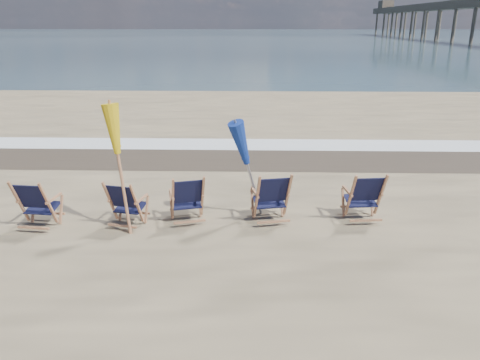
{
  "coord_description": "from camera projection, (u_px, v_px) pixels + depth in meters",
  "views": [
    {
      "loc": [
        0.22,
        -5.76,
        3.6
      ],
      "look_at": [
        0.0,
        2.2,
        0.9
      ],
      "focal_mm": 35.0,
      "sensor_mm": 36.0,
      "label": 1
    }
  ],
  "objects": [
    {
      "name": "beach_chair_4",
      "position": [
        381.0,
        197.0,
        8.68
      ],
      "size": [
        0.73,
        0.81,
        1.02
      ],
      "primitive_type": null,
      "rotation": [
        0.0,
        0.0,
        3.26
      ],
      "color": "black",
      "rests_on": "ground"
    },
    {
      "name": "beach_chair_1",
      "position": [
        137.0,
        206.0,
        8.39
      ],
      "size": [
        0.73,
        0.79,
        0.94
      ],
      "primitive_type": null,
      "rotation": [
        0.0,
        0.0,
        2.93
      ],
      "color": "black",
      "rests_on": "ground"
    },
    {
      "name": "umbrella_yellow",
      "position": [
        118.0,
        137.0,
        7.88
      ],
      "size": [
        0.3,
        0.3,
        2.3
      ],
      "color": "#A96F4C",
      "rests_on": "ground"
    },
    {
      "name": "beach_chair_0",
      "position": [
        49.0,
        206.0,
        8.32
      ],
      "size": [
        0.7,
        0.78,
        0.99
      ],
      "primitive_type": null,
      "rotation": [
        0.0,
        0.0,
        3.04
      ],
      "color": "black",
      "rests_on": "ground"
    },
    {
      "name": "surf_foam",
      "position": [
        245.0,
        144.0,
        14.47
      ],
      "size": [
        200.0,
        1.4,
        0.01
      ],
      "primitive_type": "cube",
      "color": "silver",
      "rests_on": "ground"
    },
    {
      "name": "ocean",
      "position": [
        253.0,
        36.0,
        127.79
      ],
      "size": [
        400.0,
        400.0,
        0.0
      ],
      "primitive_type": "plane",
      "color": "#3A5360",
      "rests_on": "ground"
    },
    {
      "name": "beach_chair_3",
      "position": [
        288.0,
        197.0,
        8.65
      ],
      "size": [
        0.8,
        0.87,
        1.04
      ],
      "primitive_type": null,
      "rotation": [
        0.0,
        0.0,
        3.35
      ],
      "color": "black",
      "rests_on": "ground"
    },
    {
      "name": "umbrella_blue",
      "position": [
        250.0,
        142.0,
        8.57
      ],
      "size": [
        0.3,
        0.3,
        2.02
      ],
      "color": "#A5A5AD",
      "rests_on": "ground"
    },
    {
      "name": "wet_sand_strip",
      "position": [
        245.0,
        158.0,
        13.05
      ],
      "size": [
        200.0,
        2.6,
        0.0
      ],
      "primitive_type": "cube",
      "color": "#42362A",
      "rests_on": "ground"
    },
    {
      "name": "beach_chair_2",
      "position": [
        203.0,
        198.0,
        8.67
      ],
      "size": [
        0.8,
        0.85,
        0.98
      ],
      "primitive_type": null,
      "rotation": [
        0.0,
        0.0,
        3.42
      ],
      "color": "black",
      "rests_on": "ground"
    }
  ]
}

